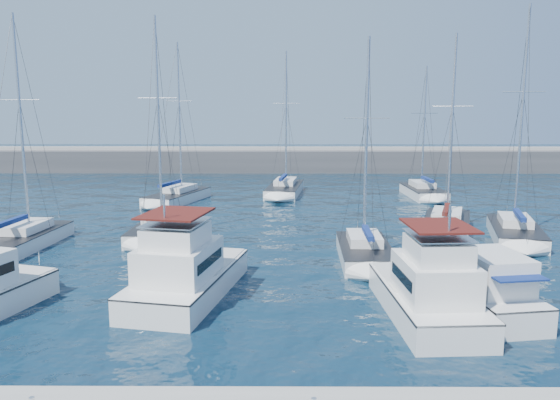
{
  "coord_description": "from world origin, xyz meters",
  "views": [
    {
      "loc": [
        -0.87,
        -25.23,
        8.94
      ],
      "look_at": [
        -1.08,
        9.73,
        3.0
      ],
      "focal_mm": 35.0,
      "sensor_mm": 36.0,
      "label": 1
    }
  ],
  "objects_px": {
    "sailboat_mid_d": "(446,225)",
    "sailboat_back_a": "(178,196)",
    "motor_yacht_port_inner": "(185,275)",
    "sailboat_back_b": "(285,189)",
    "sailboat_mid_c": "(365,252)",
    "motor_yacht_stbd_inner": "(429,293)",
    "sailboat_mid_e": "(515,231)",
    "sailboat_back_c": "(423,192)",
    "sailboat_mid_a": "(23,239)",
    "sailboat_mid_b": "(160,230)",
    "motor_yacht_stbd_outer": "(485,291)"
  },
  "relations": [
    {
      "from": "motor_yacht_port_inner",
      "to": "sailboat_back_b",
      "type": "xyz_separation_m",
      "value": [
        4.83,
        31.67,
        -0.62
      ]
    },
    {
      "from": "motor_yacht_stbd_inner",
      "to": "sailboat_mid_c",
      "type": "height_order",
      "value": "sailboat_mid_c"
    },
    {
      "from": "motor_yacht_port_inner",
      "to": "sailboat_mid_d",
      "type": "distance_m",
      "value": 21.57
    },
    {
      "from": "motor_yacht_stbd_inner",
      "to": "sailboat_back_c",
      "type": "bearing_deg",
      "value": 73.0
    },
    {
      "from": "sailboat_mid_d",
      "to": "sailboat_back_a",
      "type": "bearing_deg",
      "value": 168.94
    },
    {
      "from": "motor_yacht_stbd_inner",
      "to": "sailboat_mid_e",
      "type": "bearing_deg",
      "value": 52.74
    },
    {
      "from": "motor_yacht_stbd_inner",
      "to": "sailboat_back_c",
      "type": "relative_size",
      "value": 0.61
    },
    {
      "from": "motor_yacht_stbd_outer",
      "to": "sailboat_mid_b",
      "type": "bearing_deg",
      "value": 132.91
    },
    {
      "from": "sailboat_mid_a",
      "to": "sailboat_mid_d",
      "type": "relative_size",
      "value": 1.04
    },
    {
      "from": "motor_yacht_port_inner",
      "to": "motor_yacht_stbd_inner",
      "type": "xyz_separation_m",
      "value": [
        10.88,
        -2.56,
        -0.0
      ]
    },
    {
      "from": "sailboat_mid_b",
      "to": "sailboat_back_b",
      "type": "xyz_separation_m",
      "value": [
        8.76,
        19.51,
        -0.03
      ]
    },
    {
      "from": "motor_yacht_stbd_inner",
      "to": "sailboat_back_a",
      "type": "xyz_separation_m",
      "value": [
        -16.34,
        29.26,
        -0.61
      ]
    },
    {
      "from": "sailboat_back_b",
      "to": "sailboat_mid_a",
      "type": "bearing_deg",
      "value": -120.18
    },
    {
      "from": "motor_yacht_stbd_inner",
      "to": "sailboat_mid_c",
      "type": "distance_m",
      "value": 9.14
    },
    {
      "from": "motor_yacht_stbd_inner",
      "to": "sailboat_mid_a",
      "type": "bearing_deg",
      "value": 149.27
    },
    {
      "from": "sailboat_mid_a",
      "to": "sailboat_back_a",
      "type": "height_order",
      "value": "sailboat_back_a"
    },
    {
      "from": "sailboat_mid_a",
      "to": "sailboat_back_b",
      "type": "xyz_separation_m",
      "value": [
        17.02,
        22.2,
        -0.02
      ]
    },
    {
      "from": "sailboat_mid_d",
      "to": "sailboat_back_b",
      "type": "xyz_separation_m",
      "value": [
        -11.65,
        17.78,
        0.0
      ]
    },
    {
      "from": "sailboat_mid_e",
      "to": "sailboat_back_c",
      "type": "xyz_separation_m",
      "value": [
        -1.76,
        18.01,
        -0.03
      ]
    },
    {
      "from": "sailboat_mid_a",
      "to": "sailboat_mid_e",
      "type": "relative_size",
      "value": 0.94
    },
    {
      "from": "sailboat_back_a",
      "to": "sailboat_back_c",
      "type": "height_order",
      "value": "sailboat_back_a"
    },
    {
      "from": "motor_yacht_stbd_outer",
      "to": "motor_yacht_port_inner",
      "type": "bearing_deg",
      "value": 164.14
    },
    {
      "from": "sailboat_mid_d",
      "to": "sailboat_mid_e",
      "type": "bearing_deg",
      "value": -7.6
    },
    {
      "from": "motor_yacht_port_inner",
      "to": "sailboat_mid_e",
      "type": "bearing_deg",
      "value": 41.1
    },
    {
      "from": "sailboat_mid_a",
      "to": "sailboat_mid_b",
      "type": "distance_m",
      "value": 8.68
    },
    {
      "from": "sailboat_back_b",
      "to": "motor_yacht_port_inner",
      "type": "bearing_deg",
      "value": -91.39
    },
    {
      "from": "sailboat_back_c",
      "to": "motor_yacht_port_inner",
      "type": "bearing_deg",
      "value": -124.23
    },
    {
      "from": "motor_yacht_stbd_outer",
      "to": "sailboat_back_a",
      "type": "xyz_separation_m",
      "value": [
        -19.07,
        28.38,
        -0.42
      ]
    },
    {
      "from": "sailboat_mid_c",
      "to": "sailboat_back_c",
      "type": "relative_size",
      "value": 0.99
    },
    {
      "from": "motor_yacht_port_inner",
      "to": "sailboat_mid_a",
      "type": "height_order",
      "value": "sailboat_mid_a"
    },
    {
      "from": "motor_yacht_port_inner",
      "to": "sailboat_mid_a",
      "type": "distance_m",
      "value": 15.44
    },
    {
      "from": "sailboat_back_a",
      "to": "sailboat_back_b",
      "type": "bearing_deg",
      "value": 43.89
    },
    {
      "from": "motor_yacht_stbd_outer",
      "to": "sailboat_mid_d",
      "type": "bearing_deg",
      "value": 70.71
    },
    {
      "from": "sailboat_mid_a",
      "to": "sailboat_back_b",
      "type": "distance_m",
      "value": 27.97
    },
    {
      "from": "motor_yacht_stbd_outer",
      "to": "sailboat_back_c",
      "type": "distance_m",
      "value": 31.94
    },
    {
      "from": "sailboat_mid_b",
      "to": "sailboat_mid_d",
      "type": "distance_m",
      "value": 20.49
    },
    {
      "from": "sailboat_mid_d",
      "to": "sailboat_mid_b",
      "type": "bearing_deg",
      "value": -155.94
    },
    {
      "from": "motor_yacht_stbd_inner",
      "to": "sailboat_mid_e",
      "type": "height_order",
      "value": "sailboat_mid_e"
    },
    {
      "from": "sailboat_mid_c",
      "to": "sailboat_mid_a",
      "type": "bearing_deg",
      "value": 173.91
    },
    {
      "from": "sailboat_mid_d",
      "to": "sailboat_back_a",
      "type": "relative_size",
      "value": 0.94
    },
    {
      "from": "motor_yacht_stbd_outer",
      "to": "sailboat_mid_c",
      "type": "distance_m",
      "value": 9.13
    },
    {
      "from": "sailboat_back_b",
      "to": "sailboat_mid_c",
      "type": "bearing_deg",
      "value": -72.27
    },
    {
      "from": "motor_yacht_port_inner",
      "to": "sailboat_back_c",
      "type": "bearing_deg",
      "value": 68.99
    },
    {
      "from": "sailboat_mid_b",
      "to": "sailboat_back_a",
      "type": "xyz_separation_m",
      "value": [
        -1.53,
        14.54,
        -0.01
      ]
    },
    {
      "from": "sailboat_mid_b",
      "to": "sailboat_mid_e",
      "type": "height_order",
      "value": "sailboat_mid_e"
    },
    {
      "from": "sailboat_back_b",
      "to": "sailboat_mid_d",
      "type": "bearing_deg",
      "value": -49.46
    },
    {
      "from": "sailboat_back_b",
      "to": "sailboat_back_c",
      "type": "relative_size",
      "value": 1.12
    },
    {
      "from": "motor_yacht_port_inner",
      "to": "sailboat_back_c",
      "type": "relative_size",
      "value": 0.7
    },
    {
      "from": "sailboat_back_b",
      "to": "motor_yacht_stbd_outer",
      "type": "bearing_deg",
      "value": -67.98
    },
    {
      "from": "sailboat_mid_c",
      "to": "sailboat_back_b",
      "type": "height_order",
      "value": "sailboat_back_b"
    }
  ]
}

